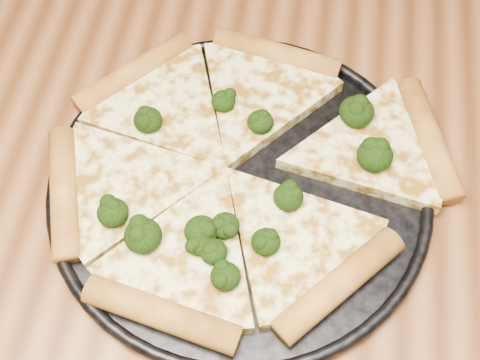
# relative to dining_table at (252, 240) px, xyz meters

# --- Properties ---
(dining_table) EXTENTS (1.20, 0.90, 0.75)m
(dining_table) POSITION_rel_dining_table_xyz_m (0.00, 0.00, 0.00)
(dining_table) COLOR brown
(dining_table) RESTS_ON ground
(pizza_pan) EXTENTS (0.35, 0.35, 0.02)m
(pizza_pan) POSITION_rel_dining_table_xyz_m (-0.01, 0.01, 0.10)
(pizza_pan) COLOR black
(pizza_pan) RESTS_ON dining_table
(pizza) EXTENTS (0.39, 0.34, 0.03)m
(pizza) POSITION_rel_dining_table_xyz_m (-0.02, 0.02, 0.11)
(pizza) COLOR #E5DF8C
(pizza) RESTS_ON pizza_pan
(broccoli_florets) EXTENTS (0.25, 0.21, 0.02)m
(broccoli_florets) POSITION_rel_dining_table_xyz_m (-0.01, -0.00, 0.12)
(broccoli_florets) COLOR black
(broccoli_florets) RESTS_ON pizza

